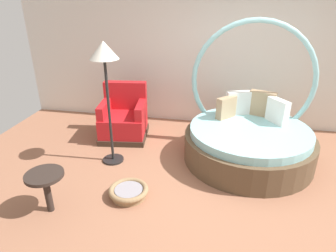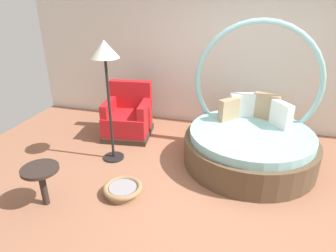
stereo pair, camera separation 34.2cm
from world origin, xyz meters
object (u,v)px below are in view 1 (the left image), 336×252
floor_lamp (105,63)px  red_armchair (124,119)px  pet_basket (129,192)px  side_table (45,181)px  round_daybed (249,135)px

floor_lamp → red_armchair: bearing=96.6°
pet_basket → floor_lamp: floor_lamp is taller
pet_basket → floor_lamp: size_ratio=0.28×
pet_basket → side_table: (-0.84, -0.43, 0.35)m
side_table → floor_lamp: (0.33, 1.24, 1.11)m
red_armchair → pet_basket: (0.61, -1.68, -0.26)m
red_armchair → floor_lamp: size_ratio=0.52×
round_daybed → pet_basket: 2.05m
round_daybed → side_table: (-2.37, -1.76, 0.04)m
round_daybed → red_armchair: (-2.14, 0.35, -0.05)m
pet_basket → floor_lamp: 1.74m
side_table → floor_lamp: size_ratio=0.29×
pet_basket → side_table: bearing=-152.7°
pet_basket → side_table: side_table is taller
round_daybed → red_armchair: round_daybed is taller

